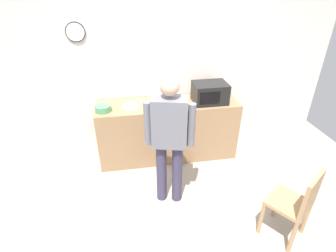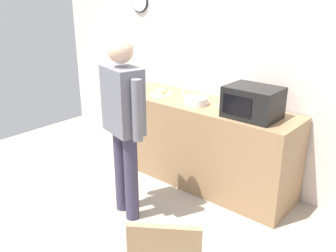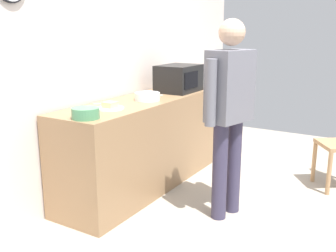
# 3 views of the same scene
# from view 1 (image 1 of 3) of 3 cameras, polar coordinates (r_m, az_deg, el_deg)

# --- Properties ---
(ground_plane) EXTENTS (6.00, 6.00, 0.00)m
(ground_plane) POSITION_cam_1_polar(r_m,az_deg,el_deg) (3.60, 4.14, -17.16)
(ground_plane) COLOR #9E9384
(back_wall) EXTENTS (5.40, 0.13, 2.60)m
(back_wall) POSITION_cam_1_polar(r_m,az_deg,el_deg) (4.24, -0.39, 11.58)
(back_wall) COLOR silver
(back_wall) RESTS_ON ground_plane
(kitchen_counter) EXTENTS (2.16, 0.62, 0.94)m
(kitchen_counter) POSITION_cam_1_polar(r_m,az_deg,el_deg) (4.23, -0.07, -0.83)
(kitchen_counter) COLOR #93704C
(kitchen_counter) RESTS_ON ground_plane
(microwave) EXTENTS (0.50, 0.39, 0.30)m
(microwave) POSITION_cam_1_polar(r_m,az_deg,el_deg) (4.05, 9.02, 7.11)
(microwave) COLOR black
(microwave) RESTS_ON kitchen_counter
(sandwich_plate) EXTENTS (0.25, 0.25, 0.07)m
(sandwich_plate) POSITION_cam_1_polar(r_m,az_deg,el_deg) (3.93, -8.01, 4.39)
(sandwich_plate) COLOR white
(sandwich_plate) RESTS_ON kitchen_counter
(salad_bowl) EXTENTS (0.25, 0.25, 0.08)m
(salad_bowl) POSITION_cam_1_polar(r_m,az_deg,el_deg) (3.93, -0.18, 5.01)
(salad_bowl) COLOR white
(salad_bowl) RESTS_ON kitchen_counter
(cereal_bowl) EXTENTS (0.22, 0.22, 0.09)m
(cereal_bowl) POSITION_cam_1_polar(r_m,az_deg,el_deg) (3.86, -13.85, 3.72)
(cereal_bowl) COLOR #4C8E60
(cereal_bowl) RESTS_ON kitchen_counter
(fork_utensil) EXTENTS (0.16, 0.08, 0.01)m
(fork_utensil) POSITION_cam_1_polar(r_m,az_deg,el_deg) (4.05, 3.34, 5.20)
(fork_utensil) COLOR silver
(fork_utensil) RESTS_ON kitchen_counter
(spoon_utensil) EXTENTS (0.12, 0.15, 0.01)m
(spoon_utensil) POSITION_cam_1_polar(r_m,az_deg,el_deg) (4.13, -6.04, 5.60)
(spoon_utensil) COLOR silver
(spoon_utensil) RESTS_ON kitchen_counter
(person_standing) EXTENTS (0.57, 0.33, 1.72)m
(person_standing) POSITION_cam_1_polar(r_m,az_deg,el_deg) (3.09, 0.31, -1.80)
(person_standing) COLOR #37324B
(person_standing) RESTS_ON ground_plane
(wooden_chair) EXTENTS (0.56, 0.56, 0.94)m
(wooden_chair) POSITION_cam_1_polar(r_m,az_deg,el_deg) (3.22, 25.96, -14.67)
(wooden_chair) COLOR #A87F56
(wooden_chair) RESTS_ON ground_plane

